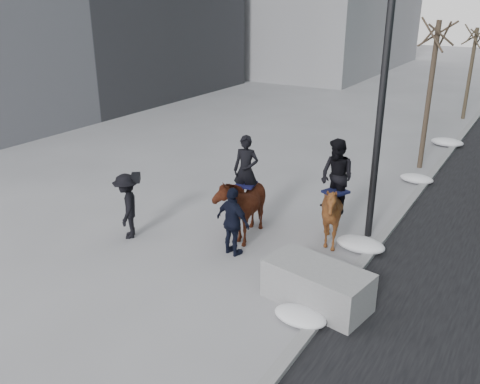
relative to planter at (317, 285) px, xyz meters
The scene contains 11 objects.
ground 2.74m from the planter, behind, with size 120.00×120.00×0.00m, color gray.
curb 10.17m from the planter, 88.33° to the left, with size 0.25×90.00×0.12m, color gray.
planter is the anchor object (origin of this frame).
tree_near 10.57m from the planter, 91.70° to the left, with size 1.20×1.20×5.81m, color #3B2B23, non-canonical shape.
tree_far 19.70m from the planter, 90.89° to the left, with size 1.20×1.20×5.01m, color #332B1E, non-canonical shape.
mounted_left 3.68m from the planter, 146.05° to the left, with size 1.37×2.24×2.70m.
mounted_right 2.85m from the planter, 105.96° to the left, with size 2.00×2.10×2.78m.
feeder 2.83m from the planter, 160.69° to the left, with size 1.09×0.95×1.75m.
camera_crew 5.55m from the planter, behind, with size 1.21×1.30×1.75m.
lamppost 5.91m from the planter, 91.60° to the left, with size 0.25×0.98×9.09m.
snow_piles 6.98m from the planter, 90.04° to the left, with size 1.32×15.34×0.34m.
Camera 1 is at (6.08, -8.72, 6.06)m, focal length 38.00 mm.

